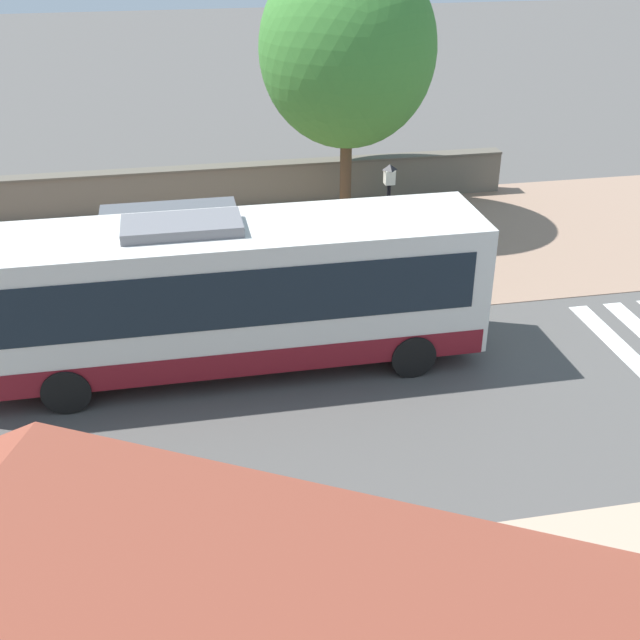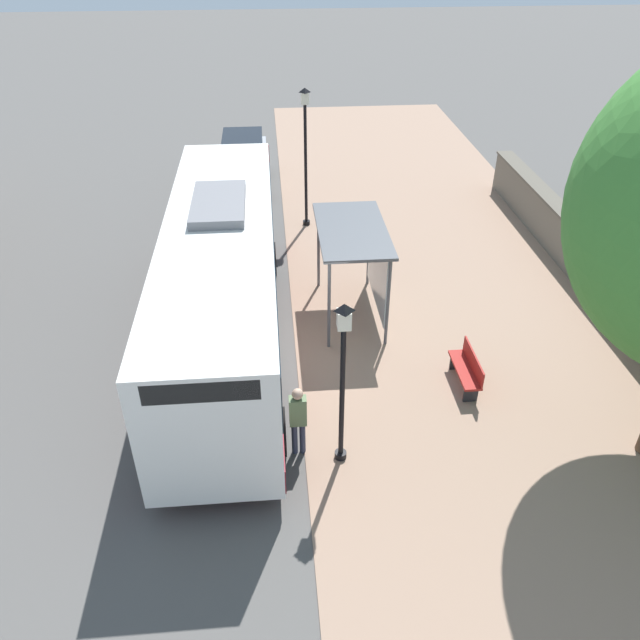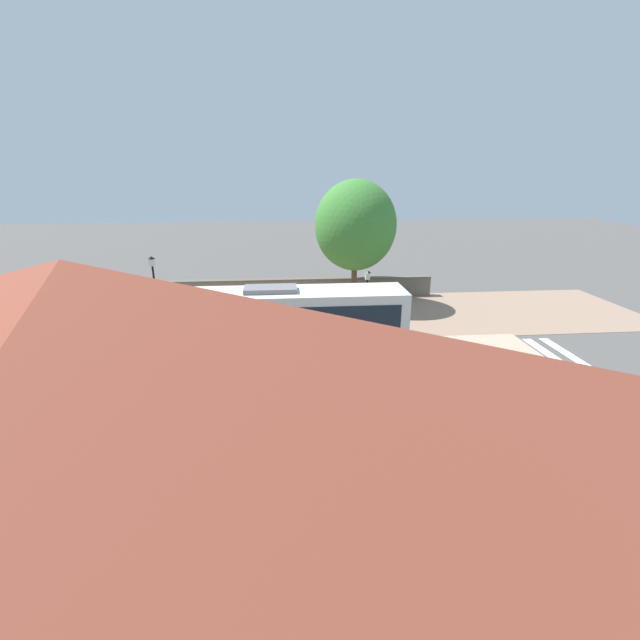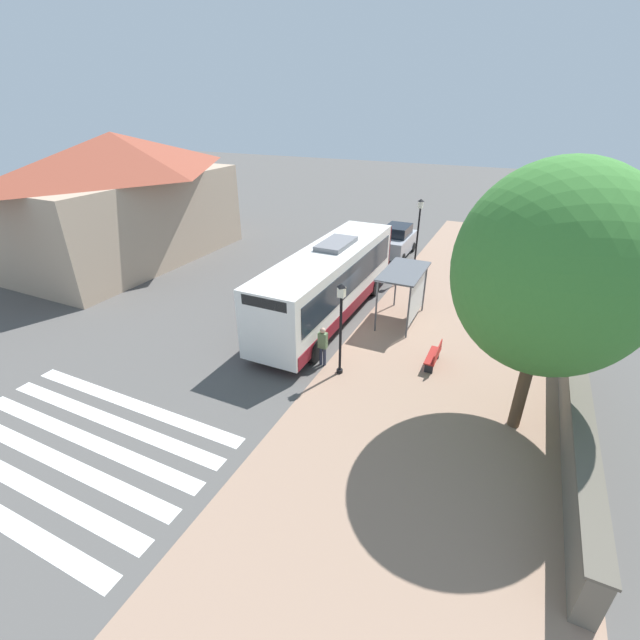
{
  "view_description": "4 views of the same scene",
  "coord_description": "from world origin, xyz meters",
  "px_view_note": "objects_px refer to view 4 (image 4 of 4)",
  "views": [
    {
      "loc": [
        17.23,
        -1.38,
        9.48
      ],
      "look_at": [
        1.46,
        1.67,
        0.83
      ],
      "focal_mm": 45.0,
      "sensor_mm": 36.0,
      "label": 1
    },
    {
      "loc": [
        0.46,
        12.63,
        9.34
      ],
      "look_at": [
        -0.62,
        0.01,
        0.83
      ],
      "focal_mm": 35.0,
      "sensor_mm": 36.0,
      "label": 2
    },
    {
      "loc": [
        21.04,
        -0.61,
        8.54
      ],
      "look_at": [
        1.19,
        1.11,
        1.66
      ],
      "focal_mm": 24.0,
      "sensor_mm": 36.0,
      "label": 3
    },
    {
      "loc": [
        -5.91,
        16.52,
        9.3
      ],
      "look_at": [
        1.19,
        1.54,
        0.83
      ],
      "focal_mm": 24.0,
      "sensor_mm": 36.0,
      "label": 4
    }
  ],
  "objects_px": {
    "bench": "(434,356)",
    "street_lamp_far": "(341,322)",
    "pedestrian": "(323,344)",
    "shade_tree": "(553,271)",
    "bus_shelter": "(407,280)",
    "parked_car_behind_bus": "(397,241)",
    "bus": "(329,281)",
    "street_lamp_near": "(418,233)"
  },
  "relations": [
    {
      "from": "parked_car_behind_bus",
      "to": "bus",
      "type": "bearing_deg",
      "value": 88.45
    },
    {
      "from": "bus",
      "to": "bench",
      "type": "relative_size",
      "value": 7.59
    },
    {
      "from": "bench",
      "to": "street_lamp_far",
      "type": "xyz_separation_m",
      "value": [
        3.14,
        2.03,
        1.74
      ]
    },
    {
      "from": "bus_shelter",
      "to": "pedestrian",
      "type": "xyz_separation_m",
      "value": [
        1.84,
        5.07,
        -1.14
      ]
    },
    {
      "from": "bus",
      "to": "parked_car_behind_bus",
      "type": "bearing_deg",
      "value": -91.55
    },
    {
      "from": "street_lamp_near",
      "to": "pedestrian",
      "type": "bearing_deg",
      "value": 85.31
    },
    {
      "from": "street_lamp_near",
      "to": "street_lamp_far",
      "type": "relative_size",
      "value": 1.25
    },
    {
      "from": "bus_shelter",
      "to": "street_lamp_near",
      "type": "bearing_deg",
      "value": -80.41
    },
    {
      "from": "pedestrian",
      "to": "street_lamp_near",
      "type": "relative_size",
      "value": 0.36
    },
    {
      "from": "bus_shelter",
      "to": "parked_car_behind_bus",
      "type": "height_order",
      "value": "bus_shelter"
    },
    {
      "from": "bench",
      "to": "street_lamp_near",
      "type": "relative_size",
      "value": 0.32
    },
    {
      "from": "pedestrian",
      "to": "street_lamp_far",
      "type": "bearing_deg",
      "value": 164.0
    },
    {
      "from": "bus_shelter",
      "to": "pedestrian",
      "type": "bearing_deg",
      "value": 70.03
    },
    {
      "from": "bus",
      "to": "parked_car_behind_bus",
      "type": "xyz_separation_m",
      "value": [
        -0.28,
        -10.45,
        -0.85
      ]
    },
    {
      "from": "bus_shelter",
      "to": "bench",
      "type": "bearing_deg",
      "value": 123.01
    },
    {
      "from": "bus_shelter",
      "to": "shade_tree",
      "type": "relative_size",
      "value": 0.41
    },
    {
      "from": "bus",
      "to": "bench",
      "type": "distance_m",
      "value": 6.1
    },
    {
      "from": "pedestrian",
      "to": "bench",
      "type": "bearing_deg",
      "value": -155.64
    },
    {
      "from": "street_lamp_far",
      "to": "shade_tree",
      "type": "distance_m",
      "value": 6.95
    },
    {
      "from": "bus",
      "to": "bench",
      "type": "bearing_deg",
      "value": 158.34
    },
    {
      "from": "bus_shelter",
      "to": "pedestrian",
      "type": "relative_size",
      "value": 2.01
    },
    {
      "from": "bus",
      "to": "street_lamp_near",
      "type": "bearing_deg",
      "value": -109.89
    },
    {
      "from": "street_lamp_near",
      "to": "bench",
      "type": "bearing_deg",
      "value": 109.02
    },
    {
      "from": "shade_tree",
      "to": "bus",
      "type": "bearing_deg",
      "value": -27.92
    },
    {
      "from": "street_lamp_far",
      "to": "parked_car_behind_bus",
      "type": "height_order",
      "value": "street_lamp_far"
    },
    {
      "from": "bus_shelter",
      "to": "bench",
      "type": "xyz_separation_m",
      "value": [
        -2.12,
        3.27,
        -1.64
      ]
    },
    {
      "from": "bench",
      "to": "street_lamp_far",
      "type": "bearing_deg",
      "value": 32.95
    },
    {
      "from": "pedestrian",
      "to": "shade_tree",
      "type": "height_order",
      "value": "shade_tree"
    },
    {
      "from": "bus",
      "to": "bus_shelter",
      "type": "bearing_deg",
      "value": -162.45
    },
    {
      "from": "street_lamp_far",
      "to": "parked_car_behind_bus",
      "type": "xyz_separation_m",
      "value": [
        2.11,
        -14.68,
        -1.23
      ]
    },
    {
      "from": "bus",
      "to": "bus_shelter",
      "type": "height_order",
      "value": "bus"
    },
    {
      "from": "bench",
      "to": "shade_tree",
      "type": "bearing_deg",
      "value": 142.5
    },
    {
      "from": "bus",
      "to": "street_lamp_near",
      "type": "xyz_separation_m",
      "value": [
        -2.44,
        -6.75,
        0.89
      ]
    },
    {
      "from": "bus_shelter",
      "to": "pedestrian",
      "type": "distance_m",
      "value": 5.51
    },
    {
      "from": "street_lamp_near",
      "to": "parked_car_behind_bus",
      "type": "bearing_deg",
      "value": -59.72
    },
    {
      "from": "shade_tree",
      "to": "street_lamp_far",
      "type": "bearing_deg",
      "value": -3.1
    },
    {
      "from": "bench",
      "to": "parked_car_behind_bus",
      "type": "bearing_deg",
      "value": -67.48
    },
    {
      "from": "shade_tree",
      "to": "bus_shelter",
      "type": "bearing_deg",
      "value": -47.25
    },
    {
      "from": "bus",
      "to": "shade_tree",
      "type": "height_order",
      "value": "shade_tree"
    },
    {
      "from": "bus_shelter",
      "to": "shade_tree",
      "type": "height_order",
      "value": "shade_tree"
    },
    {
      "from": "bus",
      "to": "bench",
      "type": "xyz_separation_m",
      "value": [
        -5.52,
        2.19,
        -1.36
      ]
    },
    {
      "from": "street_lamp_near",
      "to": "parked_car_behind_bus",
      "type": "relative_size",
      "value": 1.13
    }
  ]
}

